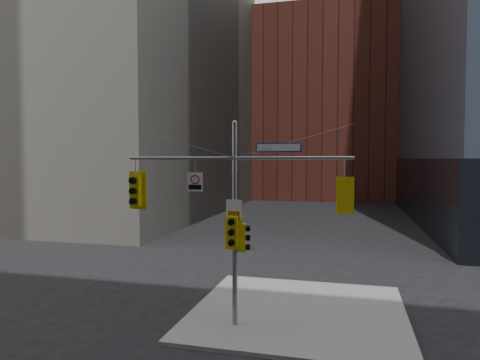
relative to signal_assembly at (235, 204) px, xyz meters
The scene contains 13 objects.
ground 4.85m from the signal_assembly, 90.00° to the right, with size 160.00×160.00×0.00m, color black.
sidewalk_corner 5.18m from the signal_assembly, 45.10° to the left, with size 8.00×8.00×0.15m, color gray.
brick_midrise 56.82m from the signal_assembly, 90.00° to the left, with size 26.00×20.00×28.00m, color maroon.
signal_assembly is the anchor object (origin of this frame).
traffic_light_west_arm 3.82m from the signal_assembly, behind, with size 0.68×0.53×1.41m.
traffic_light_east_arm 3.71m from the signal_assembly, ahead, with size 0.56×0.51×1.19m.
traffic_light_pole_side 1.23m from the signal_assembly, ahead, with size 0.40×0.34×0.98m.
traffic_light_pole_front 0.97m from the signal_assembly, 90.06° to the right, with size 0.62×0.50×1.31m.
street_sign_blade 2.46m from the signal_assembly, ahead, with size 1.58×0.18×0.31m.
regulatory_sign_arm 1.64m from the signal_assembly, behind, with size 0.54×0.11×0.68m.
regulatory_sign_pole 0.26m from the signal_assembly, 90.00° to the right, with size 0.55×0.06×0.72m.
street_blade_ew 1.62m from the signal_assembly, ahead, with size 0.66×0.05×0.13m.
street_blade_ns 1.77m from the signal_assembly, 90.00° to the left, with size 0.08×0.79×0.16m.
Camera 1 is at (3.88, -12.26, 5.95)m, focal length 32.00 mm.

